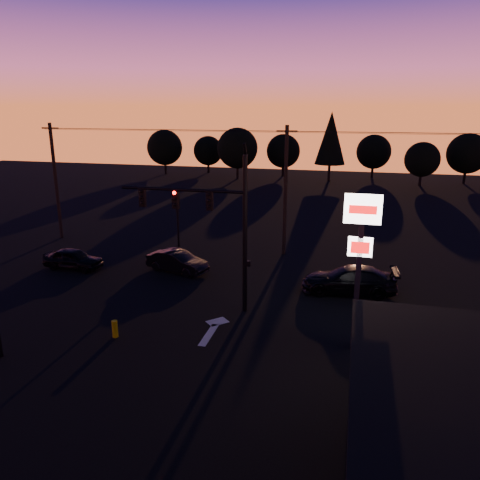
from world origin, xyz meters
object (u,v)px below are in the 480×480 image
object	(u,v)px
secondary_signal	(178,218)
bollard	(115,329)
car_right	(349,280)
traffic_signal_mast	(214,216)
suv_parked	(428,390)
car_mid	(177,261)
pylon_sign	(361,240)
car_left	(73,259)

from	to	relation	value
secondary_signal	bollard	xyz separation A→B (m)	(1.38, -11.70, -2.46)
secondary_signal	car_right	bearing A→B (deg)	-17.60
traffic_signal_mast	suv_parked	xyz separation A→B (m)	(9.63, -6.46, -4.17)
car_mid	suv_parked	distance (m)	17.64
traffic_signal_mast	secondary_signal	bearing A→B (deg)	123.19
traffic_signal_mast	bollard	xyz separation A→B (m)	(-3.52, -4.21, -4.53)
secondary_signal	car_right	distance (m)	12.41
pylon_sign	suv_parked	distance (m)	6.27
bollard	suv_parked	bearing A→B (deg)	-9.72
secondary_signal	car_mid	xyz separation A→B (m)	(0.94, -2.71, -2.19)
traffic_signal_mast	car_left	world-z (taller)	traffic_signal_mast
car_mid	suv_parked	xyz separation A→B (m)	(13.59, -11.25, 0.09)
car_left	car_mid	xyz separation A→B (m)	(6.79, 1.09, 0.01)
car_mid	car_right	xyz separation A→B (m)	(10.71, -0.99, 0.09)
secondary_signal	car_right	xyz separation A→B (m)	(11.66, -3.70, -2.09)
car_left	pylon_sign	bearing A→B (deg)	-107.22
traffic_signal_mast	bollard	bearing A→B (deg)	-129.91
traffic_signal_mast	car_mid	distance (m)	7.53
secondary_signal	suv_parked	xyz separation A→B (m)	(14.54, -13.95, -2.10)
pylon_sign	car_right	world-z (taller)	pylon_sign
bollard	car_left	xyz separation A→B (m)	(-7.23, 7.91, 0.26)
bollard	car_right	xyz separation A→B (m)	(10.27, 8.00, 0.37)
pylon_sign	car_left	distance (m)	19.37
car_left	car_mid	world-z (taller)	car_mid
secondary_signal	bollard	distance (m)	12.03
bollard	suv_parked	world-z (taller)	suv_parked
car_left	suv_parked	size ratio (longest dim) A/B	0.71
pylon_sign	car_left	size ratio (longest dim) A/B	1.75
car_right	suv_parked	size ratio (longest dim) A/B	0.96
pylon_sign	car_right	size ratio (longest dim) A/B	1.28
bollard	car_mid	size ratio (longest dim) A/B	0.20
car_left	car_right	distance (m)	17.51
secondary_signal	suv_parked	world-z (taller)	secondary_signal
bollard	car_left	world-z (taller)	car_left
car_right	suv_parked	bearing A→B (deg)	11.03
pylon_sign	car_right	xyz separation A→B (m)	(-0.34, 6.29, -4.15)
suv_parked	car_right	bearing A→B (deg)	92.58
secondary_signal	bollard	size ratio (longest dim) A/B	5.41
traffic_signal_mast	car_right	size ratio (longest dim) A/B	1.62
suv_parked	traffic_signal_mast	bearing A→B (deg)	133.06
traffic_signal_mast	car_mid	size ratio (longest dim) A/B	2.09
suv_parked	bollard	bearing A→B (deg)	157.18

